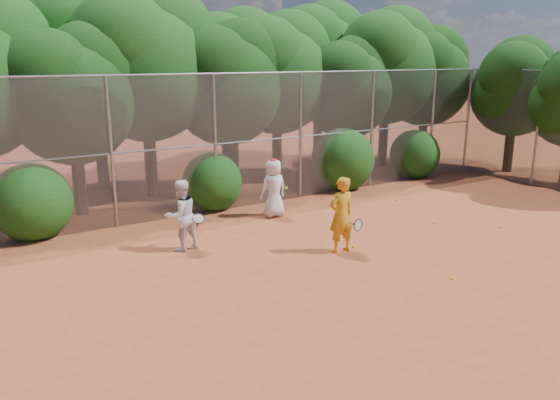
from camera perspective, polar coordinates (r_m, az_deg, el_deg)
ground at (r=12.22m, az=10.38°, el=-6.88°), size 80.00×80.00×0.00m
fence_back at (r=16.39m, az=-3.99°, el=6.27°), size 20.05×0.09×4.03m
fence_side at (r=21.23m, az=25.32°, el=6.83°), size 0.09×6.09×4.03m
tree_2 at (r=16.47m, az=-20.91°, el=10.76°), size 3.99×3.47×5.47m
tree_3 at (r=18.09m, az=-13.83°, el=14.14°), size 4.89×4.26×6.70m
tree_4 at (r=18.52m, az=-5.61°, el=12.51°), size 4.19×3.64×5.73m
tree_5 at (r=20.45m, az=-0.24°, el=13.59°), size 4.51×3.92×6.17m
tree_6 at (r=21.11m, az=7.12°, el=11.94°), size 3.86×3.36×5.29m
tree_7 at (r=23.20m, az=11.15°, el=14.03°), size 4.77×4.14×6.53m
tree_8 at (r=24.41m, az=15.09°, el=12.74°), size 4.25×3.70×5.82m
tree_10 at (r=19.92m, az=-18.81°, el=14.48°), size 5.15×4.48×7.06m
tree_11 at (r=21.33m, az=-4.95°, el=13.89°), size 4.64×4.03×6.35m
tree_12 at (r=24.24m, az=4.14°, el=14.82°), size 5.02×4.37×6.88m
tree_13 at (r=23.44m, az=23.43°, el=11.14°), size 3.86×3.36×5.29m
bush_0 at (r=15.07m, az=-24.54°, el=0.14°), size 2.00×2.00×2.00m
bush_1 at (r=16.47m, az=-7.12°, el=2.16°), size 1.80×1.80×1.80m
bush_2 at (r=19.06m, az=6.59°, el=4.50°), size 2.20×2.20×2.20m
bush_3 at (r=21.43m, az=13.91°, el=4.89°), size 1.90×1.90×1.90m
player_yellow at (r=12.72m, az=6.42°, el=-1.56°), size 0.84×0.47×1.81m
player_teen at (r=15.50m, az=-0.66°, el=1.26°), size 0.83×0.55×1.69m
player_white at (r=13.01m, az=-10.29°, el=-1.59°), size 0.94×0.85×1.69m
ball_0 at (r=15.62m, az=15.91°, el=-2.28°), size 0.07×0.07×0.07m
ball_1 at (r=17.52m, az=14.21°, el=-0.34°), size 0.07×0.07×0.07m
ball_2 at (r=11.90m, az=17.56°, el=-7.77°), size 0.07×0.07×0.07m
ball_3 at (r=15.82m, az=22.07°, el=-2.60°), size 0.07×0.07×0.07m
ball_4 at (r=13.30m, az=7.67°, el=-4.81°), size 0.07×0.07×0.07m
ball_5 at (r=17.76m, az=11.98°, el=-0.01°), size 0.07×0.07×0.07m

